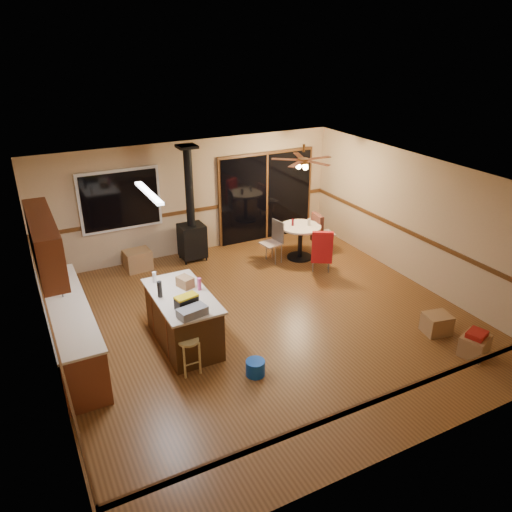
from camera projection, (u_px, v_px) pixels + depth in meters
floor at (264, 320)px, 8.99m from camera, size 7.00×7.00×0.00m
ceiling at (265, 180)px, 7.92m from camera, size 7.00×7.00×0.00m
wall_back at (192, 198)px, 11.29m from camera, size 7.00×0.00×7.00m
wall_front at (410, 368)px, 5.62m from camera, size 7.00×0.00×7.00m
wall_left at (44, 301)px, 7.00m from camera, size 0.00×7.00×7.00m
wall_right at (419, 221)px, 9.91m from camera, size 0.00×7.00×7.00m
chair_rail at (264, 270)px, 8.58m from camera, size 7.00×7.00×0.08m
window at (120, 200)px, 10.50m from camera, size 1.72×0.10×1.32m
sliding_door at (266, 197)px, 12.14m from camera, size 2.52×0.10×2.10m
lower_cabinets at (71, 331)px, 7.89m from camera, size 0.60×3.00×0.86m
countertop at (66, 306)px, 7.70m from camera, size 0.64×3.04×0.04m
upper_cabinets at (44, 243)px, 7.39m from camera, size 0.35×2.00×0.80m
kitchen_island at (183, 319)px, 8.18m from camera, size 0.88×1.68×0.90m
wood_stove at (192, 229)px, 11.08m from camera, size 0.55×0.50×2.52m
ceiling_fan at (303, 163)px, 10.53m from camera, size 0.24×0.24×0.55m
fluorescent_strip at (149, 193)px, 7.43m from camera, size 0.10×1.20×0.04m
toolbox_grey at (192, 312)px, 7.39m from camera, size 0.47×0.32×0.13m
toolbox_black at (187, 303)px, 7.58m from camera, size 0.37×0.25×0.19m
toolbox_yellow_lid at (186, 297)px, 7.53m from camera, size 0.38×0.25×0.03m
box_on_island at (185, 282)px, 8.21m from camera, size 0.27×0.32×0.18m
bottle_dark at (160, 289)px, 7.88m from camera, size 0.10×0.10×0.27m
bottle_pink at (199, 284)px, 8.11m from camera, size 0.09×0.09×0.21m
bottle_white at (154, 277)px, 8.35m from camera, size 0.08×0.08×0.19m
bar_stool at (189, 356)px, 7.53m from camera, size 0.34×0.34×0.58m
blue_bucket at (255, 368)px, 7.53m from camera, size 0.34×0.34×0.24m
dining_table at (300, 236)px, 11.23m from camera, size 0.92×0.92×0.78m
glass_red at (293, 222)px, 11.11m from camera, size 0.08×0.08×0.15m
glass_cream at (309, 222)px, 11.13m from camera, size 0.08×0.08×0.15m
chair_left at (275, 237)px, 11.05m from camera, size 0.46×0.46×0.51m
chair_near at (322, 247)px, 10.51m from camera, size 0.60×0.61×0.70m
chair_right at (318, 229)px, 11.47m from camera, size 0.50×0.47×0.70m
box_under_window at (138, 260)px, 10.81m from camera, size 0.58×0.47×0.44m
box_corner_a at (474, 345)px, 7.98m from camera, size 0.55×0.51×0.34m
box_corner_b at (437, 324)px, 8.56m from camera, size 0.50×0.45×0.35m
box_small_red at (477, 334)px, 7.89m from camera, size 0.38×0.35×0.08m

